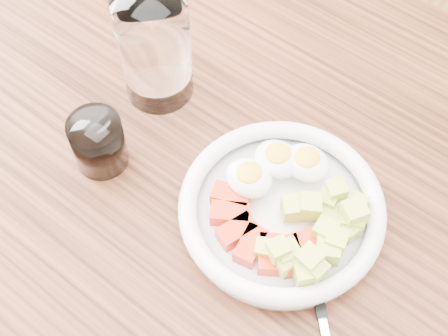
{
  "coord_description": "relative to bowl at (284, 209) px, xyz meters",
  "views": [
    {
      "loc": [
        0.23,
        -0.3,
        1.44
      ],
      "look_at": [
        -0.01,
        0.01,
        0.8
      ],
      "focal_mm": 50.0,
      "sensor_mm": 36.0,
      "label": 1
    }
  ],
  "objects": [
    {
      "name": "water_glass",
      "position": [
        -0.25,
        0.06,
        0.06
      ],
      "size": [
        0.09,
        0.09,
        0.17
      ],
      "primitive_type": "cylinder",
      "color": "white",
      "rests_on": "dining_table"
    },
    {
      "name": "fork",
      "position": [
        0.1,
        -0.06,
        -0.02
      ],
      "size": [
        0.13,
        0.14,
        0.01
      ],
      "color": "black",
      "rests_on": "dining_table"
    },
    {
      "name": "dining_table",
      "position": [
        -0.08,
        -0.01,
        -0.12
      ],
      "size": [
        1.5,
        0.9,
        0.77
      ],
      "color": "brown",
      "rests_on": "ground"
    },
    {
      "name": "bowl",
      "position": [
        0.0,
        0.0,
        0.0
      ],
      "size": [
        0.25,
        0.25,
        0.06
      ],
      "color": "white",
      "rests_on": "dining_table"
    },
    {
      "name": "coffee_glass",
      "position": [
        -0.23,
        -0.07,
        0.01
      ],
      "size": [
        0.07,
        0.07,
        0.08
      ],
      "color": "white",
      "rests_on": "dining_table"
    }
  ]
}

